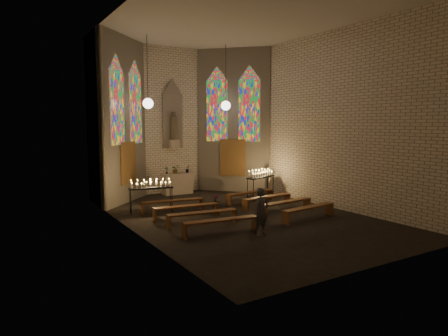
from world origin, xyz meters
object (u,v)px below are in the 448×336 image
at_px(votive_stand_left, 151,186).
at_px(visitor, 262,212).
at_px(votive_stand_right, 261,175).
at_px(altar, 177,184).
at_px(aisle_flower_pot, 215,201).

height_order(votive_stand_left, visitor, visitor).
bearing_deg(votive_stand_left, votive_stand_right, 13.08).
xyz_separation_m(votive_stand_right, visitor, (-3.56, -4.88, -0.34)).
bearing_deg(votive_stand_left, altar, 62.28).
height_order(votive_stand_right, visitor, visitor).
distance_m(altar, visitor, 7.92).
bearing_deg(visitor, votive_stand_left, 98.37).
bearing_deg(votive_stand_left, visitor, -58.89).
relative_size(altar, votive_stand_left, 0.83).
bearing_deg(altar, visitor, -95.90).
xyz_separation_m(aisle_flower_pot, votive_stand_left, (-2.63, 0.30, 0.80)).
height_order(aisle_flower_pot, visitor, visitor).
bearing_deg(altar, aisle_flower_pot, -88.67).
xyz_separation_m(altar, votive_stand_left, (-2.55, -3.22, 0.54)).
distance_m(altar, aisle_flower_pot, 3.53).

